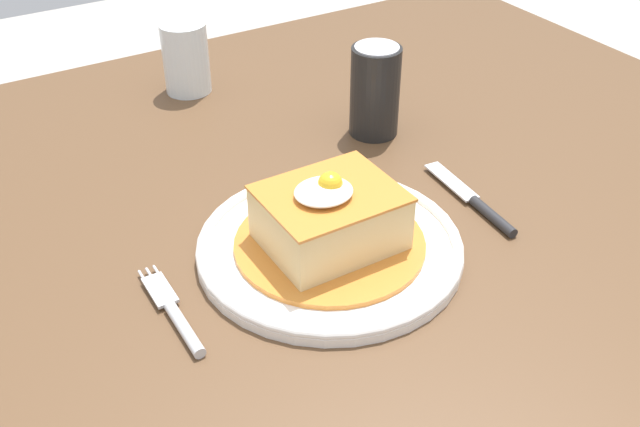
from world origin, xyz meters
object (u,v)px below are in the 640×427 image
at_px(drinking_glass, 186,62).
at_px(soda_can, 375,91).
at_px(main_plate, 330,246).
at_px(fork, 176,316).
at_px(knife, 480,206).

bearing_deg(drinking_glass, soda_can, -56.65).
relative_size(main_plate, drinking_glass, 2.72).
relative_size(fork, drinking_glass, 1.34).
bearing_deg(main_plate, drinking_glass, 86.49).
relative_size(knife, drinking_glass, 1.58).
relative_size(knife, soda_can, 1.34).
bearing_deg(main_plate, soda_can, 45.70).
height_order(fork, drinking_glass, drinking_glass).
bearing_deg(soda_can, main_plate, -134.30).
bearing_deg(knife, main_plate, 173.43).
distance_m(knife, drinking_glass, 0.50).
height_order(main_plate, soda_can, soda_can).
bearing_deg(fork, soda_can, 29.34).
relative_size(main_plate, soda_can, 2.30).
bearing_deg(knife, drinking_glass, 109.38).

